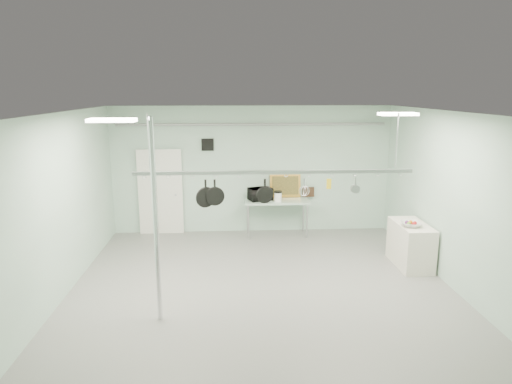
{
  "coord_description": "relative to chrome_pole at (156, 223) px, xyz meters",
  "views": [
    {
      "loc": [
        -0.57,
        -7.34,
        3.57
      ],
      "look_at": [
        -0.07,
        1.0,
        1.7
      ],
      "focal_mm": 32.0,
      "sensor_mm": 36.0,
      "label": 1
    }
  ],
  "objects": [
    {
      "name": "wall_vent",
      "position": [
        0.6,
        4.57,
        0.65
      ],
      "size": [
        0.3,
        0.04,
        0.3
      ],
      "primitive_type": "cube",
      "color": "black",
      "rests_on": "back_wall"
    },
    {
      "name": "ceiling",
      "position": [
        1.7,
        0.6,
        1.59
      ],
      "size": [
        7.0,
        8.0,
        0.02
      ],
      "primitive_type": "cube",
      "color": "silver",
      "rests_on": "back_wall"
    },
    {
      "name": "conduit_pipe",
      "position": [
        1.7,
        4.5,
        1.15
      ],
      "size": [
        6.6,
        0.07,
        0.07
      ],
      "primitive_type": "cylinder",
      "rotation": [
        0.0,
        1.57,
        0.0
      ],
      "color": "gray",
      "rests_on": "back_wall"
    },
    {
      "name": "door",
      "position": [
        -0.6,
        4.54,
        -0.55
      ],
      "size": [
        1.1,
        0.1,
        2.2
      ],
      "primitive_type": "cube",
      "color": "silver",
      "rests_on": "floor"
    },
    {
      "name": "side_cabinet",
      "position": [
        4.85,
        2.0,
        -1.15
      ],
      "size": [
        0.6,
        1.2,
        0.9
      ],
      "primitive_type": "cube",
      "color": "silver",
      "rests_on": "floor"
    },
    {
      "name": "saucepan",
      "position": [
        3.32,
        0.9,
        0.35
      ],
      "size": [
        0.18,
        0.15,
        0.28
      ],
      "primitive_type": null,
      "rotation": [
        0.0,
        0.0,
        -0.41
      ],
      "color": "silver",
      "rests_on": "pot_rack"
    },
    {
      "name": "painting_small",
      "position": [
        3.14,
        4.5,
        -0.57
      ],
      "size": [
        0.31,
        0.11,
        0.25
      ],
      "primitive_type": "cube",
      "rotation": [
        -0.17,
        0.0,
        0.08
      ],
      "color": "black",
      "rests_on": "prep_table"
    },
    {
      "name": "pot_rack",
      "position": [
        1.9,
        0.9,
        0.63
      ],
      "size": [
        4.8,
        0.06,
        1.0
      ],
      "color": "#B7B7BC",
      "rests_on": "ceiling"
    },
    {
      "name": "chrome_pole",
      "position": [
        0.0,
        0.0,
        0.0
      ],
      "size": [
        0.08,
        0.08,
        3.2
      ],
      "primitive_type": "cylinder",
      "color": "silver",
      "rests_on": "floor"
    },
    {
      "name": "grater",
      "position": [
        2.85,
        0.9,
        0.38
      ],
      "size": [
        0.08,
        0.02,
        0.2
      ],
      "primitive_type": null,
      "rotation": [
        0.0,
        0.0,
        0.02
      ],
      "color": "yellow",
      "rests_on": "pot_rack"
    },
    {
      "name": "fruit_bowl",
      "position": [
        4.75,
        1.82,
        -0.65
      ],
      "size": [
        0.48,
        0.48,
        0.1
      ],
      "primitive_type": "imported",
      "rotation": [
        0.0,
        0.0,
        -0.22
      ],
      "color": "silver",
      "rests_on": "side_cabinet"
    },
    {
      "name": "right_wall",
      "position": [
        5.19,
        0.6,
        0.0
      ],
      "size": [
        0.02,
        8.0,
        3.2
      ],
      "primitive_type": "cube",
      "color": "#B0D3C0",
      "rests_on": "floor"
    },
    {
      "name": "back_wall",
      "position": [
        1.7,
        4.59,
        0.0
      ],
      "size": [
        7.0,
        0.02,
        3.2
      ],
      "primitive_type": "cube",
      "color": "#B0D3C0",
      "rests_on": "floor"
    },
    {
      "name": "skillet_left",
      "position": [
        0.72,
        0.9,
        0.25
      ],
      "size": [
        0.35,
        0.21,
        0.47
      ],
      "primitive_type": null,
      "rotation": [
        0.0,
        0.0,
        0.43
      ],
      "color": "black",
      "rests_on": "pot_rack"
    },
    {
      "name": "coffee_canister",
      "position": [
        2.31,
        4.03,
        -0.58
      ],
      "size": [
        0.22,
        0.22,
        0.23
      ],
      "primitive_type": "cylinder",
      "rotation": [
        0.0,
        0.0,
        0.29
      ],
      "color": "white",
      "rests_on": "prep_table"
    },
    {
      "name": "light_panel_left",
      "position": [
        -0.5,
        -0.2,
        1.56
      ],
      "size": [
        0.65,
        0.3,
        0.05
      ],
      "primitive_type": "cube",
      "color": "white",
      "rests_on": "ceiling"
    },
    {
      "name": "light_panel_right",
      "position": [
        4.1,
        1.2,
        1.56
      ],
      "size": [
        0.65,
        0.3,
        0.05
      ],
      "primitive_type": "cube",
      "color": "white",
      "rests_on": "ceiling"
    },
    {
      "name": "microwave",
      "position": [
        1.89,
        4.22,
        -0.54
      ],
      "size": [
        0.65,
        0.54,
        0.31
      ],
      "primitive_type": "imported",
      "rotation": [
        0.0,
        0.0,
        3.49
      ],
      "color": "black",
      "rests_on": "prep_table"
    },
    {
      "name": "skillet_right",
      "position": [
        1.74,
        0.9,
        0.28
      ],
      "size": [
        0.31,
        0.12,
        0.41
      ],
      "primitive_type": null,
      "rotation": [
        0.0,
        0.0,
        0.21
      ],
      "color": "black",
      "rests_on": "pot_rack"
    },
    {
      "name": "whisk",
      "position": [
        2.42,
        0.9,
        0.31
      ],
      "size": [
        0.21,
        0.21,
        0.35
      ],
      "primitive_type": null,
      "rotation": [
        0.0,
        0.0,
        0.18
      ],
      "color": "silver",
      "rests_on": "pot_rack"
    },
    {
      "name": "fruit_cluster",
      "position": [
        4.75,
        1.82,
        -0.61
      ],
      "size": [
        0.24,
        0.24,
        0.09
      ],
      "primitive_type": null,
      "color": "#AA0F11",
      "rests_on": "fruit_bowl"
    },
    {
      "name": "painting_large",
      "position": [
        2.54,
        4.5,
        -0.41
      ],
      "size": [
        0.78,
        0.14,
        0.58
      ],
      "primitive_type": "cube",
      "rotation": [
        -0.14,
        0.0,
        0.01
      ],
      "color": "gold",
      "rests_on": "prep_table"
    },
    {
      "name": "prep_table",
      "position": [
        2.3,
        4.2,
        -0.77
      ],
      "size": [
        1.6,
        0.7,
        0.91
      ],
      "color": "#9EBAA9",
      "rests_on": "floor"
    },
    {
      "name": "skillet_mid",
      "position": [
        0.88,
        0.9,
        0.25
      ],
      "size": [
        0.33,
        0.08,
        0.47
      ],
      "primitive_type": null,
      "rotation": [
        0.0,
        0.0,
        0.06
      ],
      "color": "black",
      "rests_on": "pot_rack"
    },
    {
      "name": "floor",
      "position": [
        1.7,
        0.6,
        -1.6
      ],
      "size": [
        8.0,
        8.0,
        0.0
      ],
      "primitive_type": "plane",
      "color": "gray",
      "rests_on": "ground"
    }
  ]
}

